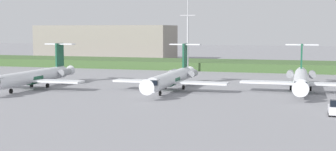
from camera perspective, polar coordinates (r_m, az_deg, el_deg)
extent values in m
plane|color=gray|center=(112.77, 3.19, -0.44)|extent=(500.00, 500.00, 0.00)
cube|color=#426033|center=(142.90, 6.01, 1.32)|extent=(320.00, 20.00, 2.47)
cylinder|color=silver|center=(97.67, -16.38, -0.16)|extent=(2.70, 24.00, 2.70)
cone|color=silver|center=(109.66, -12.44, 0.55)|extent=(2.30, 4.00, 2.29)
cylinder|color=#195138|center=(97.68, -16.38, -0.25)|extent=(2.76, 3.60, 2.76)
cube|color=silver|center=(100.22, -19.53, -0.46)|extent=(11.00, 3.20, 0.36)
cube|color=silver|center=(93.82, -13.66, -0.69)|extent=(11.00, 3.20, 0.36)
cube|color=#195138|center=(106.77, -13.26, 2.52)|extent=(0.36, 3.20, 5.20)
cube|color=silver|center=(106.93, -13.21, 3.82)|extent=(6.80, 1.80, 0.24)
cylinder|color=gray|center=(106.61, -14.74, 0.46)|extent=(1.50, 3.40, 1.50)
cylinder|color=gray|center=(104.37, -12.62, 0.40)|extent=(1.50, 3.40, 1.50)
cylinder|color=gray|center=(91.69, -18.86, -1.51)|extent=(0.20, 0.20, 0.65)
cylinder|color=black|center=(91.76, -18.85, -1.85)|extent=(0.30, 0.90, 0.90)
cylinder|color=black|center=(100.91, -16.53, -1.13)|extent=(0.35, 0.90, 0.90)
cylinder|color=black|center=(98.91, -14.67, -1.21)|extent=(0.35, 0.90, 0.90)
cylinder|color=silver|center=(90.88, 0.40, -0.35)|extent=(2.70, 24.00, 2.70)
cone|color=silver|center=(78.06, -2.31, -1.35)|extent=(2.70, 3.00, 2.70)
cone|color=silver|center=(104.35, 2.50, 0.42)|extent=(2.29, 4.00, 2.29)
cube|color=black|center=(79.79, -1.88, -0.85)|extent=(2.03, 1.80, 0.90)
cylinder|color=#195138|center=(90.89, 0.40, -0.44)|extent=(2.76, 3.60, 2.76)
cube|color=silver|center=(91.78, -3.32, -0.68)|extent=(11.00, 3.20, 0.36)
cube|color=silver|center=(88.55, 3.90, -0.92)|extent=(11.00, 3.20, 0.36)
cube|color=#195138|center=(101.15, 2.10, 2.50)|extent=(0.36, 3.20, 5.20)
cube|color=silver|center=(101.34, 2.15, 3.87)|extent=(6.80, 1.80, 0.24)
cylinder|color=gray|center=(100.27, 0.60, 0.33)|extent=(1.50, 3.40, 1.50)
cylinder|color=gray|center=(99.16, 3.10, 0.26)|extent=(1.50, 3.40, 1.50)
cylinder|color=gray|center=(83.96, -0.99, -1.84)|extent=(0.20, 0.20, 0.65)
cylinder|color=black|center=(84.04, -0.99, -2.22)|extent=(0.30, 0.90, 0.90)
cylinder|color=black|center=(93.92, -0.32, -1.38)|extent=(0.35, 0.90, 0.90)
cylinder|color=black|center=(92.91, 1.93, -1.46)|extent=(0.35, 0.90, 0.90)
cylinder|color=silver|center=(92.21, 16.11, -0.49)|extent=(2.70, 24.00, 2.70)
cone|color=silver|center=(78.79, 16.07, -1.50)|extent=(2.70, 3.00, 2.70)
cone|color=silver|center=(106.14, 16.14, 0.29)|extent=(2.30, 4.00, 2.29)
cube|color=black|center=(80.63, 16.09, -1.00)|extent=(2.02, 1.80, 0.90)
cylinder|color=#195138|center=(92.23, 16.11, -0.58)|extent=(2.76, 3.60, 2.76)
cube|color=silver|center=(91.48, 12.40, -0.83)|extent=(11.00, 3.20, 0.36)
cube|color=silver|center=(91.47, 19.80, -1.03)|extent=(11.00, 3.20, 0.36)
cube|color=#195138|center=(102.87, 16.19, 2.34)|extent=(0.36, 3.20, 5.20)
cube|color=silver|center=(103.07, 16.23, 3.68)|extent=(6.80, 1.80, 0.24)
cylinder|color=gray|center=(101.37, 14.86, 0.20)|extent=(1.50, 3.40, 1.50)
cylinder|color=gray|center=(101.37, 17.40, 0.13)|extent=(1.50, 3.40, 1.50)
cylinder|color=gray|center=(84.99, 16.06, -1.98)|extent=(0.20, 0.20, 0.65)
cylinder|color=black|center=(85.06, 16.05, -2.34)|extent=(0.30, 0.90, 0.90)
cylinder|color=black|center=(94.84, 14.93, -1.51)|extent=(0.35, 0.90, 0.90)
cylinder|color=black|center=(94.84, 17.23, -1.57)|extent=(0.35, 0.90, 0.90)
cylinder|color=#B2B2B7|center=(130.36, 2.46, 3.84)|extent=(0.50, 0.50, 15.64)
cylinder|color=#B2B2B7|center=(130.53, 2.48, 9.12)|extent=(0.28, 0.28, 8.42)
cube|color=#B2B2B7|center=(130.36, 2.47, 7.45)|extent=(4.40, 0.20, 0.20)
cube|color=gray|center=(185.65, -7.67, 4.04)|extent=(53.61, 20.19, 13.71)
cube|color=silver|center=(68.62, 19.92, -4.01)|extent=(1.70, 3.20, 1.10)
cube|color=black|center=(67.91, 19.98, -3.25)|extent=(1.36, 1.10, 0.90)
cylinder|color=black|center=(67.72, 19.32, -4.58)|extent=(0.22, 0.60, 0.60)
cylinder|color=black|center=(69.61, 19.24, -4.31)|extent=(0.22, 0.60, 0.60)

